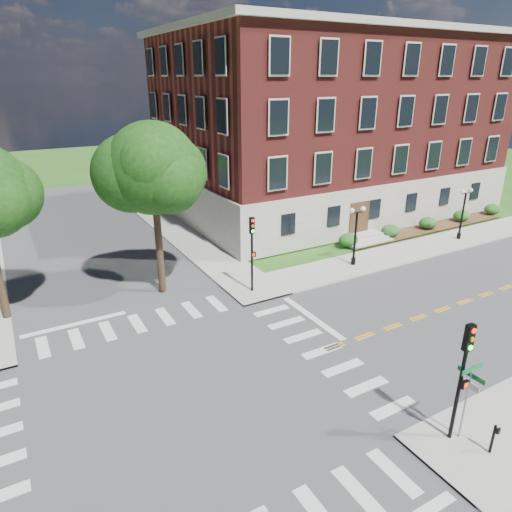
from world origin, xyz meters
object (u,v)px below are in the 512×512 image
twin_lamp_west (356,233)px  push_button_post (494,438)px  street_sign_pole (469,388)px  twin_lamp_east (463,211)px  traffic_signal_se (463,368)px  traffic_signal_ne (252,245)px

twin_lamp_west → push_button_post: 17.79m
street_sign_pole → twin_lamp_east: bearing=38.0°
traffic_signal_se → push_button_post: traffic_signal_se is taller
traffic_signal_ne → twin_lamp_east: (19.79, 0.19, -0.66)m
street_sign_pole → traffic_signal_se: bearing=159.8°
traffic_signal_ne → twin_lamp_east: size_ratio=1.13×
traffic_signal_ne → street_sign_pole: traffic_signal_ne is taller
twin_lamp_east → push_button_post: size_ratio=3.53×
twin_lamp_west → traffic_signal_ne: bearing=-178.6°
twin_lamp_west → street_sign_pole: (-7.77, -14.96, -0.21)m
traffic_signal_se → twin_lamp_east: 24.49m
traffic_signal_se → twin_lamp_west: 16.92m
traffic_signal_se → push_button_post: (0.64, -1.21, -2.39)m
street_sign_pole → push_button_post: (0.29, -1.09, -1.51)m
traffic_signal_se → street_sign_pole: bearing=-20.2°
twin_lamp_west → twin_lamp_east: (11.37, -0.02, 0.00)m
twin_lamp_east → traffic_signal_ne: bearing=-179.4°
twin_lamp_east → street_sign_pole: bearing=-142.0°
push_button_post → street_sign_pole: bearing=105.0°
traffic_signal_se → twin_lamp_east: size_ratio=1.13×
traffic_signal_se → traffic_signal_ne: same height
traffic_signal_se → push_button_post: bearing=-62.3°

